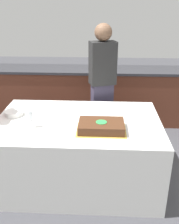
{
  "coord_description": "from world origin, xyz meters",
  "views": [
    {
      "loc": [
        0.26,
        -2.55,
        1.97
      ],
      "look_at": [
        0.13,
        0.0,
        0.86
      ],
      "focal_mm": 42.0,
      "sensor_mm": 36.0,
      "label": 1
    }
  ],
  "objects_px": {
    "person_cutting_cake": "(102,86)",
    "cake": "(101,126)",
    "wine_glass": "(31,117)",
    "plate_stack": "(14,113)"
  },
  "relations": [
    {
      "from": "person_cutting_cake",
      "to": "plate_stack",
      "type": "bearing_deg",
      "value": 17.92
    },
    {
      "from": "plate_stack",
      "to": "wine_glass",
      "type": "bearing_deg",
      "value": -45.97
    },
    {
      "from": "plate_stack",
      "to": "wine_glass",
      "type": "relative_size",
      "value": 1.15
    },
    {
      "from": "plate_stack",
      "to": "wine_glass",
      "type": "height_order",
      "value": "wine_glass"
    },
    {
      "from": "wine_glass",
      "to": "person_cutting_cake",
      "type": "bearing_deg",
      "value": 54.34
    },
    {
      "from": "plate_stack",
      "to": "person_cutting_cake",
      "type": "height_order",
      "value": "person_cutting_cake"
    },
    {
      "from": "cake",
      "to": "plate_stack",
      "type": "height_order",
      "value": "cake"
    },
    {
      "from": "person_cutting_cake",
      "to": "cake",
      "type": "bearing_deg",
      "value": 72.19
    },
    {
      "from": "cake",
      "to": "plate_stack",
      "type": "bearing_deg",
      "value": 162.48
    },
    {
      "from": "plate_stack",
      "to": "person_cutting_cake",
      "type": "bearing_deg",
      "value": 35.72
    }
  ]
}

